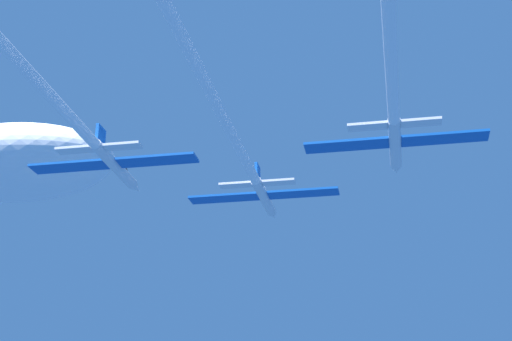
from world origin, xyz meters
The scene contains 4 objects.
jet_lead centered at (-0.76, -19.33, 0.92)m, with size 18.28×63.99×3.03m.
jet_left_wing centered at (-14.33, -34.58, 0.05)m, with size 18.28×64.50×3.03m.
jet_right_wing centered at (15.24, -31.31, 0.41)m, with size 18.28×58.54×3.03m.
cloud_wispy centered at (-50.25, 28.37, 20.69)m, with size 36.31×19.97×12.71m, color white.
Camera 1 is at (14.48, -87.83, -31.56)m, focal length 54.55 mm.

